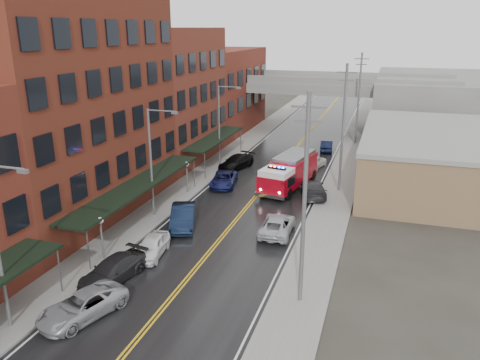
% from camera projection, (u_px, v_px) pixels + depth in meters
% --- Properties ---
extents(road, '(11.00, 160.00, 0.02)m').
position_uv_depth(road, '(252.00, 201.00, 42.50)').
color(road, black).
rests_on(road, ground).
extents(sidewalk_left, '(3.00, 160.00, 0.15)m').
position_uv_depth(sidewalk_left, '(179.00, 192.00, 44.58)').
color(sidewalk_left, slate).
rests_on(sidewalk_left, ground).
extents(sidewalk_right, '(3.00, 160.00, 0.15)m').
position_uv_depth(sidewalk_right, '(333.00, 209.00, 40.38)').
color(sidewalk_right, slate).
rests_on(sidewalk_right, ground).
extents(curb_left, '(0.30, 160.00, 0.15)m').
position_uv_depth(curb_left, '(195.00, 194.00, 44.10)').
color(curb_left, gray).
rests_on(curb_left, ground).
extents(curb_right, '(0.30, 160.00, 0.15)m').
position_uv_depth(curb_right, '(314.00, 207.00, 40.85)').
color(curb_right, gray).
rests_on(curb_right, ground).
extents(brick_building_b, '(9.00, 20.00, 18.00)m').
position_uv_depth(brick_building_b, '(68.00, 107.00, 37.19)').
color(brick_building_b, '#5C1F18').
rests_on(brick_building_b, ground).
extents(brick_building_c, '(9.00, 15.00, 15.00)m').
position_uv_depth(brick_building_c, '(167.00, 96.00, 53.51)').
color(brick_building_c, maroon).
rests_on(brick_building_c, ground).
extents(brick_building_far, '(9.00, 20.00, 12.00)m').
position_uv_depth(brick_building_far, '(219.00, 91.00, 69.83)').
color(brick_building_far, maroon).
rests_on(brick_building_far, ground).
extents(tan_building, '(14.00, 22.00, 5.00)m').
position_uv_depth(tan_building, '(436.00, 160.00, 46.18)').
color(tan_building, '#826446').
rests_on(tan_building, ground).
extents(right_far_block, '(18.00, 30.00, 8.00)m').
position_uv_depth(right_far_block, '(436.00, 102.00, 72.32)').
color(right_far_block, slate).
rests_on(right_far_block, ground).
extents(awning_1, '(2.60, 18.00, 3.09)m').
position_uv_depth(awning_1, '(138.00, 185.00, 37.39)').
color(awning_1, black).
rests_on(awning_1, ground).
extents(awning_2, '(2.60, 13.00, 3.09)m').
position_uv_depth(awning_2, '(215.00, 138.00, 53.24)').
color(awning_2, black).
rests_on(awning_2, ground).
extents(globe_lamp_1, '(0.44, 0.44, 3.12)m').
position_uv_depth(globe_lamp_1, '(101.00, 229.00, 30.94)').
color(globe_lamp_1, '#59595B').
rests_on(globe_lamp_1, ground).
extents(globe_lamp_2, '(0.44, 0.44, 3.12)m').
position_uv_depth(globe_lamp_2, '(187.00, 170.00, 43.63)').
color(globe_lamp_2, '#59595B').
rests_on(globe_lamp_2, ground).
extents(street_lamp_1, '(2.64, 0.22, 9.00)m').
position_uv_depth(street_lamp_1, '(153.00, 156.00, 37.34)').
color(street_lamp_1, '#59595B').
rests_on(street_lamp_1, ground).
extents(street_lamp_2, '(2.64, 0.22, 9.00)m').
position_uv_depth(street_lamp_2, '(221.00, 120.00, 51.84)').
color(street_lamp_2, '#59595B').
rests_on(street_lamp_2, ground).
extents(utility_pole_0, '(1.80, 0.24, 12.00)m').
position_uv_depth(utility_pole_0, '(305.00, 199.00, 24.88)').
color(utility_pole_0, '#59595B').
rests_on(utility_pole_0, ground).
extents(utility_pole_1, '(1.80, 0.24, 12.00)m').
position_uv_depth(utility_pole_1, '(343.00, 127.00, 43.00)').
color(utility_pole_1, '#59595B').
rests_on(utility_pole_1, ground).
extents(utility_pole_2, '(1.80, 0.24, 12.00)m').
position_uv_depth(utility_pole_2, '(359.00, 97.00, 61.12)').
color(utility_pole_2, '#59595B').
rests_on(utility_pole_2, ground).
extents(overpass, '(40.00, 10.00, 7.50)m').
position_uv_depth(overpass, '(312.00, 91.00, 69.63)').
color(overpass, slate).
rests_on(overpass, ground).
extents(fire_truck, '(4.72, 9.06, 3.17)m').
position_uv_depth(fire_truck, '(289.00, 171.00, 45.26)').
color(fire_truck, '#9D0716').
rests_on(fire_truck, ground).
extents(parked_car_left_2, '(3.81, 5.46, 1.38)m').
position_uv_depth(parked_car_left_2, '(82.00, 306.00, 25.24)').
color(parked_car_left_2, '#999BA1').
rests_on(parked_car_left_2, ground).
extents(parked_car_left_3, '(2.93, 5.24, 1.44)m').
position_uv_depth(parked_car_left_3, '(113.00, 270.00, 28.88)').
color(parked_car_left_3, black).
rests_on(parked_car_left_3, ground).
extents(parked_car_left_4, '(2.20, 4.30, 1.40)m').
position_uv_depth(parked_car_left_4, '(152.00, 246.00, 32.09)').
color(parked_car_left_4, white).
rests_on(parked_car_left_4, ground).
extents(parked_car_left_5, '(3.40, 5.39, 1.68)m').
position_uv_depth(parked_car_left_5, '(183.00, 217.00, 36.75)').
color(parked_car_left_5, black).
rests_on(parked_car_left_5, ground).
extents(parked_car_left_6, '(3.07, 5.21, 1.36)m').
position_uv_depth(parked_car_left_6, '(224.00, 179.00, 46.30)').
color(parked_car_left_6, '#151A4F').
rests_on(parked_car_left_6, ground).
extents(parked_car_left_7, '(3.42, 5.52, 1.49)m').
position_uv_depth(parked_car_left_7, '(236.00, 162.00, 51.91)').
color(parked_car_left_7, black).
rests_on(parked_car_left_7, ground).
extents(parked_car_right_0, '(2.47, 5.04, 1.38)m').
position_uv_depth(parked_car_right_0, '(277.00, 225.00, 35.59)').
color(parked_car_right_0, '#AEB1B7').
rests_on(parked_car_right_0, ground).
extents(parked_car_right_1, '(3.53, 5.72, 1.55)m').
position_uv_depth(parked_car_right_1, '(313.00, 188.00, 43.43)').
color(parked_car_right_1, '#2A2A2D').
rests_on(parked_car_right_1, ground).
extents(parked_car_right_2, '(2.65, 4.48, 1.43)m').
position_uv_depth(parked_car_right_2, '(314.00, 162.00, 52.29)').
color(parked_car_right_2, white).
rests_on(parked_car_right_2, ground).
extents(parked_car_right_3, '(1.96, 4.41, 1.41)m').
position_uv_depth(parked_car_right_3, '(327.00, 146.00, 59.40)').
color(parked_car_right_3, black).
rests_on(parked_car_right_3, ground).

